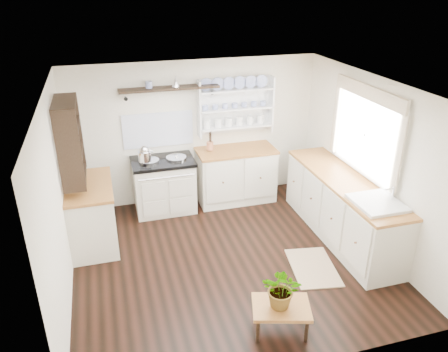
{
  "coord_description": "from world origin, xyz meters",
  "views": [
    {
      "loc": [
        -1.4,
        -4.65,
        3.45
      ],
      "look_at": [
        0.01,
        0.25,
        1.1
      ],
      "focal_mm": 35.0,
      "sensor_mm": 36.0,
      "label": 1
    }
  ],
  "objects": [
    {
      "name": "potted_plant",
      "position": [
        0.15,
        -1.4,
        0.55
      ],
      "size": [
        0.52,
        0.51,
        0.44
      ],
      "primitive_type": "imported",
      "rotation": [
        0.0,
        0.0,
        -0.57
      ],
      "color": "#3F7233",
      "rests_on": "center_table"
    },
    {
      "name": "utensil_crock",
      "position": [
        0.19,
        1.68,
        0.97
      ],
      "size": [
        0.11,
        0.11,
        0.13
      ],
      "primitive_type": "cylinder",
      "color": "#AD653F",
      "rests_on": "back_cabinets"
    },
    {
      "name": "high_shelf",
      "position": [
        -0.4,
        1.78,
        1.91
      ],
      "size": [
        1.5,
        0.29,
        0.16
      ],
      "color": "black",
      "rests_on": "wall_back"
    },
    {
      "name": "floor",
      "position": [
        0.0,
        0.0,
        0.0
      ],
      "size": [
        4.0,
        3.8,
        0.01
      ],
      "primitive_type": "cube",
      "color": "black",
      "rests_on": "ground"
    },
    {
      "name": "left_shelving",
      "position": [
        -1.84,
        0.9,
        1.55
      ],
      "size": [
        0.28,
        0.8,
        1.05
      ],
      "primitive_type": "cube",
      "color": "black",
      "rests_on": "wall_left"
    },
    {
      "name": "belfast_sink",
      "position": [
        1.7,
        -0.65,
        0.8
      ],
      "size": [
        0.55,
        0.6,
        0.45
      ],
      "color": "white",
      "rests_on": "right_cabinets"
    },
    {
      "name": "kettle",
      "position": [
        -0.87,
        1.45,
        1.05
      ],
      "size": [
        0.19,
        0.19,
        0.23
      ],
      "primitive_type": null,
      "color": "silver",
      "rests_on": "aga_cooker"
    },
    {
      "name": "back_cabinets",
      "position": [
        0.6,
        1.6,
        0.46
      ],
      "size": [
        1.27,
        0.63,
        0.9
      ],
      "color": "beige",
      "rests_on": "floor"
    },
    {
      "name": "aga_cooker",
      "position": [
        -0.59,
        1.57,
        0.44
      ],
      "size": [
        0.96,
        0.67,
        0.89
      ],
      "color": "beige",
      "rests_on": "floor"
    },
    {
      "name": "wall_back",
      "position": [
        0.0,
        1.9,
        1.15
      ],
      "size": [
        4.0,
        0.02,
        2.3
      ],
      "primitive_type": "cube",
      "color": "beige",
      "rests_on": "ground"
    },
    {
      "name": "ceiling",
      "position": [
        0.0,
        0.0,
        2.3
      ],
      "size": [
        4.0,
        3.8,
        0.01
      ],
      "primitive_type": "cube",
      "color": "white",
      "rests_on": "wall_back"
    },
    {
      "name": "plate_rack",
      "position": [
        0.65,
        1.86,
        1.56
      ],
      "size": [
        1.2,
        0.22,
        0.9
      ],
      "color": "white",
      "rests_on": "wall_back"
    },
    {
      "name": "left_cabinets",
      "position": [
        -1.7,
        0.9,
        0.46
      ],
      "size": [
        0.62,
        1.13,
        0.9
      ],
      "color": "beige",
      "rests_on": "floor"
    },
    {
      "name": "right_cabinets",
      "position": [
        1.7,
        0.1,
        0.46
      ],
      "size": [
        0.62,
        2.43,
        0.9
      ],
      "color": "beige",
      "rests_on": "floor"
    },
    {
      "name": "wall_right",
      "position": [
        2.0,
        0.0,
        1.15
      ],
      "size": [
        0.02,
        3.8,
        2.3
      ],
      "primitive_type": "cube",
      "color": "beige",
      "rests_on": "ground"
    },
    {
      "name": "center_table",
      "position": [
        0.15,
        -1.4,
        0.28
      ],
      "size": [
        0.7,
        0.58,
        0.32
      ],
      "rotation": [
        0.0,
        0.0,
        -0.29
      ],
      "color": "brown",
      "rests_on": "floor"
    },
    {
      "name": "wall_left",
      "position": [
        -2.0,
        0.0,
        1.15
      ],
      "size": [
        0.02,
        3.8,
        2.3
      ],
      "primitive_type": "cube",
      "color": "beige",
      "rests_on": "ground"
    },
    {
      "name": "window",
      "position": [
        1.95,
        0.15,
        1.56
      ],
      "size": [
        0.08,
        1.55,
        1.22
      ],
      "color": "white",
      "rests_on": "wall_right"
    },
    {
      "name": "floor_rug",
      "position": [
        0.99,
        -0.51,
        0.01
      ],
      "size": [
        0.68,
        0.93,
        0.02
      ],
      "primitive_type": "cube",
      "rotation": [
        0.0,
        0.0,
        -0.17
      ],
      "color": "olive",
      "rests_on": "floor"
    }
  ]
}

